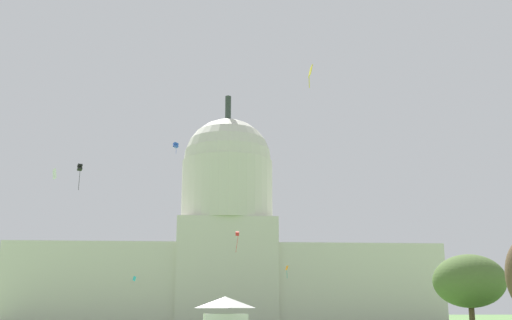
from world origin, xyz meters
name	(u,v)px	position (x,y,z in m)	size (l,w,h in m)	color
capitol_building	(227,249)	(0.38, 155.56, 20.41)	(121.32, 26.97, 67.28)	beige
event_tent	(225,314)	(-1.94, 68.23, 2.55)	(6.99, 6.38, 5.13)	white
tree_east_far	(469,281)	(36.59, 69.49, 7.60)	(12.87, 12.46, 11.80)	brown
kite_cyan_low	(134,279)	(-20.34, 108.44, 9.64)	(0.65, 0.90, 1.09)	#33BCDB
kite_orange_low	(287,269)	(11.53, 102.17, 11.39)	(0.68, 0.66, 2.61)	orange
kite_yellow_mid	(310,72)	(5.16, 28.34, 25.85)	(0.42, 1.00, 2.39)	yellow
kite_white_low	(54,174)	(-19.03, 29.83, 15.60)	(0.61, 0.89, 0.94)	white
kite_blue_high	(176,145)	(-13.13, 119.70, 42.04)	(1.47, 1.44, 2.82)	blue
kite_red_mid	(237,234)	(1.09, 99.17, 18.17)	(0.76, 0.82, 4.29)	red
kite_black_mid	(80,168)	(-26.75, 77.39, 26.70)	(1.02, 1.06, 4.49)	black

